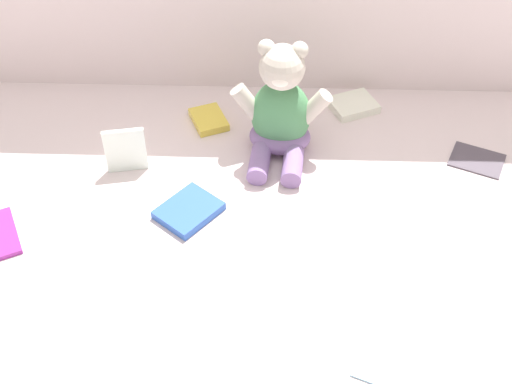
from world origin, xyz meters
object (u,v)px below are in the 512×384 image
Objects in this scene: book_case_1 at (189,211)px; book_case_6 at (477,159)px; book_case_3 at (353,105)px; book_case_2 at (125,150)px; book_case_5 at (390,354)px; teddy_bear at (280,113)px; book_case_0 at (209,120)px.

book_case_6 is (0.61, 0.18, -0.01)m from book_case_1.
book_case_6 is at bearing 30.33° from book_case_3.
book_case_5 is (0.51, -0.45, -0.05)m from book_case_2.
book_case_1 is 1.05× the size of book_case_6.
teddy_bear is 2.53× the size of book_case_3.
teddy_bear is at bearing -70.08° from book_case_6.
book_case_6 is (0.60, -0.12, -0.00)m from book_case_0.
book_case_5 is (0.35, -0.62, -0.00)m from book_case_0.
book_case_1 is 0.48m from book_case_5.
book_case_3 is (0.50, 0.23, -0.04)m from book_case_2.
teddy_bear is at bearing 2.57° from book_case_2.
teddy_bear reaches higher than book_case_5.
book_case_6 is (0.25, 0.50, 0.00)m from book_case_5.
teddy_bear reaches higher than book_case_0.
book_case_1 is 1.13× the size of book_case_3.
teddy_bear is at bearing 131.06° from book_case_5.
teddy_bear is 2.55× the size of book_case_2.
teddy_bear reaches higher than book_case_6.
book_case_3 is at bearing 46.40° from teddy_bear.
book_case_3 is at bearing 13.75° from book_case_2.
book_case_1 is (-0.02, -0.30, 0.00)m from book_case_0.
book_case_0 is 0.91× the size of book_case_3.
teddy_bear reaches higher than book_case_3.
teddy_bear is 0.44m from book_case_6.
book_case_0 is 0.71m from book_case_5.
book_case_6 is at bearing -124.42° from book_case_1.
teddy_bear is 2.25× the size of book_case_1.
teddy_bear is 2.36× the size of book_case_6.
book_case_5 is at bearing 96.59° from book_case_0.
book_case_3 reaches higher than book_case_6.
book_case_0 is at bearing 157.43° from teddy_bear.
book_case_0 is 0.85× the size of book_case_6.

